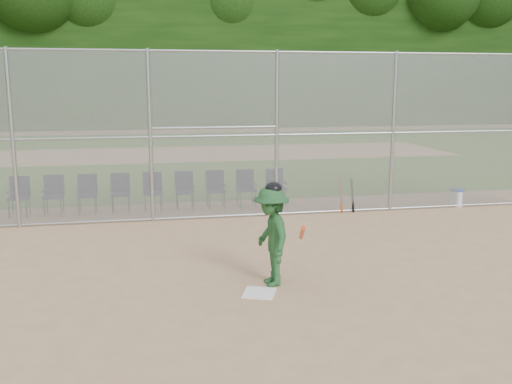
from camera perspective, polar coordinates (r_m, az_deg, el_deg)
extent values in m
plane|color=tan|center=(9.25, 3.03, -9.60)|extent=(100.00, 100.00, 0.00)
plane|color=#315E1C|center=(26.68, -6.45, 3.84)|extent=(100.00, 100.00, 0.00)
plane|color=tan|center=(26.68, -6.45, 3.85)|extent=(24.00, 24.00, 0.00)
cube|color=gray|center=(13.62, -2.04, 5.67)|extent=(16.00, 0.02, 4.00)
cylinder|color=#9EA3A8|center=(13.58, -2.10, 13.89)|extent=(16.00, 0.05, 0.05)
cube|color=black|center=(43.51, -8.53, 13.72)|extent=(80.00, 5.00, 11.00)
cube|color=white|center=(9.02, 0.33, -10.05)|extent=(0.62, 0.62, 0.02)
imported|color=#205027|center=(9.17, 1.53, -4.45)|extent=(0.68, 1.09, 1.62)
ellipsoid|color=black|center=(9.00, 1.56, 0.33)|extent=(0.27, 0.30, 0.23)
cylinder|color=#D34313|center=(8.86, 4.63, -4.09)|extent=(0.25, 0.79, 0.42)
cylinder|color=white|center=(16.09, 19.43, -0.60)|extent=(0.35, 0.35, 0.41)
cylinder|color=#2549A1|center=(16.05, 19.48, 0.21)|extent=(0.37, 0.37, 0.05)
cylinder|color=#D84C14|center=(14.59, 8.51, -0.37)|extent=(0.06, 0.26, 0.84)
cylinder|color=black|center=(14.69, 9.61, -0.34)|extent=(0.06, 0.29, 0.83)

